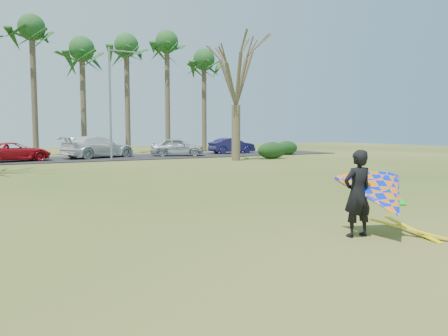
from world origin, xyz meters
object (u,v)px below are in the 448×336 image
streetlight (112,98)px  car_3 (99,147)px  car_4 (177,147)px  kite_flyer (379,196)px  car_2 (15,152)px  bare_tree_right (236,69)px  car_5 (232,146)px

streetlight → car_3: size_ratio=1.38×
car_4 → kite_flyer: 28.35m
car_2 → car_4: bearing=-99.7°
bare_tree_right → streetlight: 9.05m
bare_tree_right → car_4: bare_tree_right is taller
car_5 → kite_flyer: bearing=155.9°
streetlight → car_5: (12.01, 3.70, -3.70)m
bare_tree_right → car_4: (-1.80, 6.50, -5.76)m
car_4 → kite_flyer: size_ratio=1.84×
car_2 → kite_flyer: kite_flyer is taller
car_5 → car_4: bearing=102.1°
car_2 → car_5: (18.28, 1.70, 0.05)m
car_4 → car_5: (5.97, 1.19, -0.05)m
kite_flyer → car_2: bearing=100.6°
bare_tree_right → kite_flyer: bare_tree_right is taller
car_3 → car_5: size_ratio=1.36×
bare_tree_right → streetlight: (-7.84, 4.00, -2.10)m
car_2 → car_3: bearing=-90.0°
streetlight → car_3: streetlight is taller
streetlight → car_5: size_ratio=1.87×
bare_tree_right → car_4: 8.87m
car_2 → kite_flyer: (5.04, -26.90, 0.14)m
car_4 → car_5: bearing=-54.9°
car_2 → streetlight: bearing=-119.7°
car_5 → streetlight: bearing=107.9°
car_5 → kite_flyer: kite_flyer is taller
car_3 → car_2: bearing=81.6°
streetlight → car_5: bearing=17.1°
car_3 → kite_flyer: 28.20m
bare_tree_right → car_3: size_ratio=1.59×
car_2 → car_4: (12.31, 0.50, 0.10)m
bare_tree_right → car_5: 10.50m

